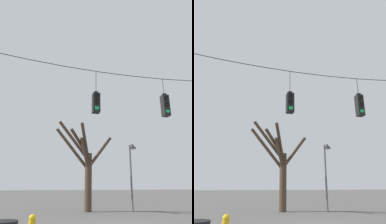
{
  "view_description": "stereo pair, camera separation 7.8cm",
  "coord_description": "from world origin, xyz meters",
  "views": [
    {
      "loc": [
        -3.5,
        -9.14,
        1.56
      ],
      "look_at": [
        -1.12,
        0.14,
        4.84
      ],
      "focal_mm": 35.0,
      "sensor_mm": 36.0,
      "label": 1
    },
    {
      "loc": [
        -3.42,
        -9.16,
        1.56
      ],
      "look_at": [
        -1.12,
        0.14,
        4.84
      ],
      "focal_mm": 35.0,
      "sensor_mm": 36.0,
      "label": 2
    }
  ],
  "objects": [
    {
      "name": "bare_tree",
      "position": [
        -0.44,
        5.8,
        2.98
      ],
      "size": [
        3.71,
        2.09,
        5.99
      ],
      "color": "#423326",
      "rests_on": "ground_plane"
    },
    {
      "name": "traffic_light_near_left_pole",
      "position": [
        -1.12,
        0.13,
        5.3
      ],
      "size": [
        0.34,
        0.46,
        2.17
      ],
      "color": "black"
    },
    {
      "name": "street_lamp",
      "position": [
        2.63,
        4.87,
        3.27
      ],
      "size": [
        0.48,
        0.83,
        4.35
      ],
      "color": "#515156",
      "rests_on": "ground_plane"
    },
    {
      "name": "traffic_light_over_intersection",
      "position": [
        2.56,
        0.13,
        5.51
      ],
      "size": [
        0.34,
        0.46,
        2.1
      ],
      "color": "black"
    },
    {
      "name": "span_wire",
      "position": [
        0.0,
        0.14,
        7.09
      ],
      "size": [
        12.48,
        0.03,
        0.4
      ],
      "color": "black"
    }
  ]
}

